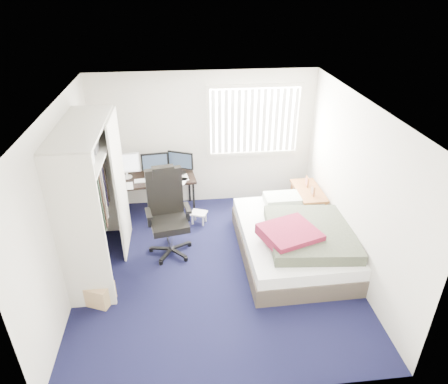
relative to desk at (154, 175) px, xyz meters
The scene contains 10 objects.
ground 2.13m from the desk, 61.64° to the right, with size 4.20×4.20×0.00m, color black.
room_shell 2.13m from the desk, 61.64° to the right, with size 4.20×4.20×4.20m.
window_assembly 2.05m from the desk, ahead, with size 1.72×0.09×1.32m.
closet 1.76m from the desk, 115.92° to the right, with size 0.64×1.84×2.22m.
desk is the anchor object (origin of this frame).
office_chair 1.25m from the desk, 77.92° to the right, with size 0.76×0.76×1.40m.
footstool 1.08m from the desk, 32.53° to the right, with size 0.33×0.30×0.22m.
nightstand 2.77m from the desk, 11.99° to the right, with size 0.45×0.89×0.79m.
bed 2.76m from the desk, 35.69° to the right, with size 1.67×2.21×0.71m.
pine_box 2.46m from the desk, 107.09° to the right, with size 0.39×0.29×0.29m, color tan.
Camera 1 is at (-0.40, -4.75, 3.92)m, focal length 32.00 mm.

